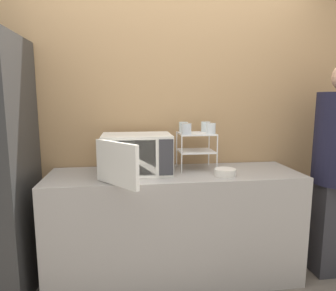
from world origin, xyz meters
TOP-DOWN VIEW (x-y plane):
  - wall_back at (0.00, 0.64)m, footprint 8.00×0.06m
  - counter at (0.00, 0.30)m, footprint 1.99×0.60m
  - microwave at (-0.31, 0.32)m, footprint 0.56×0.71m
  - dish_rack at (0.19, 0.40)m, footprint 0.30×0.26m
  - glass_front_left at (0.10, 0.33)m, footprint 0.08×0.08m
  - glass_back_right at (0.29, 0.49)m, footprint 0.08×0.08m
  - glass_front_right at (0.29, 0.33)m, footprint 0.08×0.08m
  - glass_back_left at (0.10, 0.48)m, footprint 0.08×0.08m
  - bowl at (0.36, 0.15)m, footprint 0.16×0.16m

SIDE VIEW (x-z plane):
  - counter at x=0.00m, z-range 0.00..0.89m
  - bowl at x=0.36m, z-range 0.89..0.94m
  - microwave at x=-0.31m, z-range 0.89..1.20m
  - dish_rack at x=0.19m, z-range 0.96..1.26m
  - glass_front_left at x=0.10m, z-range 1.19..1.28m
  - glass_back_right at x=0.29m, z-range 1.19..1.28m
  - glass_front_right at x=0.29m, z-range 1.19..1.28m
  - glass_back_left at x=0.10m, z-range 1.19..1.28m
  - wall_back at x=0.00m, z-range 0.00..2.60m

